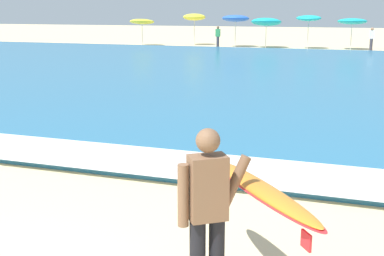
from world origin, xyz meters
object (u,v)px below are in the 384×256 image
(beach_umbrella_0, at_px, (142,22))
(beach_umbrella_1, at_px, (194,17))
(surfer_with_board, at_px, (230,201))
(beach_umbrella_2, at_px, (236,18))
(beach_umbrella_4, at_px, (309,18))
(beach_umbrella_5, at_px, (352,21))
(beachgoer_near_row_left, at_px, (372,39))
(beachgoer_near_row_mid, at_px, (218,36))
(beach_umbrella_3, at_px, (266,22))

(beach_umbrella_0, relative_size, beach_umbrella_1, 0.86)
(surfer_with_board, relative_size, beach_umbrella_2, 0.87)
(surfer_with_board, bearing_deg, beach_umbrella_4, 94.94)
(beach_umbrella_0, xyz_separation_m, beach_umbrella_4, (12.49, 0.92, 0.31))
(beach_umbrella_4, xyz_separation_m, beach_umbrella_5, (2.96, 0.13, -0.20))
(beach_umbrella_4, xyz_separation_m, beachgoer_near_row_left, (4.29, -0.93, -1.30))
(beach_umbrella_1, bearing_deg, beachgoer_near_row_mid, -45.19)
(beach_umbrella_1, distance_m, beachgoer_near_row_left, 13.46)
(beach_umbrella_0, bearing_deg, beach_umbrella_5, 3.89)
(beach_umbrella_1, height_order, beach_umbrella_5, beach_umbrella_1)
(beach_umbrella_0, height_order, beach_umbrella_3, beach_umbrella_3)
(beach_umbrella_1, height_order, beachgoer_near_row_mid, beach_umbrella_1)
(beach_umbrella_4, bearing_deg, beach_umbrella_5, 2.52)
(surfer_with_board, xyz_separation_m, beach_umbrella_1, (-11.79, 34.10, 1.14))
(beach_umbrella_2, xyz_separation_m, beach_umbrella_4, (5.34, -0.10, 0.05))
(beach_umbrella_5, bearing_deg, beach_umbrella_0, -176.11)
(beach_umbrella_1, bearing_deg, beach_umbrella_5, -4.99)
(beachgoer_near_row_left, bearing_deg, surfer_with_board, -92.59)
(surfer_with_board, relative_size, beach_umbrella_4, 0.87)
(surfer_with_board, xyz_separation_m, beach_umbrella_2, (-8.19, 33.02, 1.07))
(beach_umbrella_5, distance_m, beachgoer_near_row_mid, 9.40)
(beach_umbrella_1, distance_m, beach_umbrella_4, 9.01)
(beach_umbrella_0, height_order, beach_umbrella_1, beach_umbrella_1)
(beach_umbrella_2, bearing_deg, beachgoer_near_row_mid, -117.78)
(beach_umbrella_0, distance_m, beach_umbrella_5, 15.48)
(beach_umbrella_3, relative_size, beach_umbrella_4, 0.94)
(beach_umbrella_4, height_order, beachgoer_near_row_mid, beach_umbrella_4)
(beach_umbrella_4, distance_m, beachgoer_near_row_mid, 6.54)
(beach_umbrella_5, bearing_deg, beachgoer_near_row_left, -38.34)
(beach_umbrella_1, distance_m, beach_umbrella_2, 3.75)
(beach_umbrella_0, xyz_separation_m, beach_umbrella_3, (9.48, 0.90, 0.03))
(beach_umbrella_2, xyz_separation_m, beach_umbrella_3, (2.33, -0.12, -0.23))
(beach_umbrella_2, bearing_deg, surfer_with_board, -76.07)
(beach_umbrella_5, xyz_separation_m, beachgoer_near_row_left, (1.34, -1.06, -1.10))
(surfer_with_board, bearing_deg, beach_umbrella_3, 100.10)
(beach_umbrella_3, bearing_deg, beach_umbrella_1, 168.63)
(beach_umbrella_4, height_order, beach_umbrella_5, beach_umbrella_4)
(beachgoer_near_row_mid, bearing_deg, beach_umbrella_2, 62.22)
(beach_umbrella_1, bearing_deg, beach_umbrella_3, -11.37)
(beach_umbrella_4, bearing_deg, beachgoer_near_row_mid, -165.85)
(beach_umbrella_0, bearing_deg, beach_umbrella_3, 5.42)
(beach_umbrella_3, distance_m, beachgoer_near_row_left, 7.43)
(beach_umbrella_3, height_order, beachgoer_near_row_left, beach_umbrella_3)
(surfer_with_board, distance_m, beach_umbrella_0, 35.50)
(surfer_with_board, relative_size, beach_umbrella_0, 0.99)
(beach_umbrella_1, bearing_deg, surfer_with_board, -70.93)
(beachgoer_near_row_left, bearing_deg, beachgoer_near_row_mid, -176.51)
(beach_umbrella_5, xyz_separation_m, beachgoer_near_row_mid, (-9.17, -1.70, -1.10))
(surfer_with_board, height_order, beach_umbrella_0, beach_umbrella_0)
(surfer_with_board, distance_m, beach_umbrella_5, 33.07)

